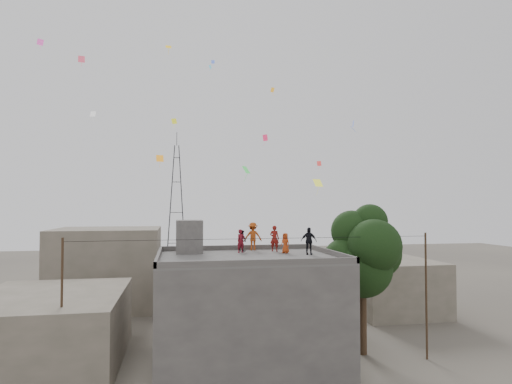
% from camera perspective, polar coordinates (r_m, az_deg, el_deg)
% --- Properties ---
extents(ground, '(140.00, 140.00, 0.00)m').
position_cam_1_polar(ground, '(25.95, -1.16, -22.10)').
color(ground, '#49433C').
rests_on(ground, ground).
extents(main_building, '(10.00, 8.00, 6.10)m').
position_cam_1_polar(main_building, '(25.07, -1.16, -15.54)').
color(main_building, '#4A4745').
rests_on(main_building, ground).
extents(parapet, '(10.00, 8.00, 0.30)m').
position_cam_1_polar(parapet, '(24.51, -1.15, -8.25)').
color(parapet, '#4A4745').
rests_on(parapet, main_building).
extents(stair_head_box, '(1.60, 1.80, 2.00)m').
position_cam_1_polar(stair_head_box, '(26.71, -8.90, -5.88)').
color(stair_head_box, '#4A4745').
rests_on(stair_head_box, main_building).
extents(neighbor_west, '(8.00, 10.00, 4.00)m').
position_cam_1_polar(neighbor_west, '(27.84, -25.87, -16.19)').
color(neighbor_west, '#615B4D').
rests_on(neighbor_west, ground).
extents(neighbor_north, '(12.00, 9.00, 5.00)m').
position_cam_1_polar(neighbor_north, '(39.04, -1.63, -11.46)').
color(neighbor_north, '#4A4745').
rests_on(neighbor_north, ground).
extents(neighbor_northwest, '(9.00, 8.00, 7.00)m').
position_cam_1_polar(neighbor_northwest, '(40.85, -19.20, -9.51)').
color(neighbor_northwest, '#615B4D').
rests_on(neighbor_northwest, ground).
extents(neighbor_east, '(7.00, 8.00, 4.40)m').
position_cam_1_polar(neighbor_east, '(39.08, 17.41, -11.81)').
color(neighbor_east, '#615B4D').
rests_on(neighbor_east, ground).
extents(tree, '(4.90, 4.60, 9.10)m').
position_cam_1_polar(tree, '(27.27, 14.24, -7.86)').
color(tree, black).
rests_on(tree, ground).
extents(utility_line, '(20.12, 0.62, 7.40)m').
position_cam_1_polar(utility_line, '(23.78, 0.58, -14.36)').
color(utility_line, black).
rests_on(utility_line, ground).
extents(transmission_tower, '(2.97, 2.97, 20.01)m').
position_cam_1_polar(transmission_tower, '(64.04, -10.57, -1.83)').
color(transmission_tower, black).
rests_on(transmission_tower, ground).
extents(person_red_adult, '(0.71, 0.63, 1.64)m').
position_cam_1_polar(person_red_adult, '(27.24, 2.48, -6.21)').
color(person_red_adult, maroon).
rests_on(person_red_adult, main_building).
extents(person_orange_child, '(0.68, 0.71, 1.23)m').
position_cam_1_polar(person_orange_child, '(26.29, 3.93, -6.81)').
color(person_orange_child, '#B83D15').
rests_on(person_orange_child, main_building).
extents(person_dark_child, '(0.79, 0.83, 1.34)m').
position_cam_1_polar(person_dark_child, '(27.33, -1.90, -6.50)').
color(person_dark_child, black).
rests_on(person_dark_child, main_building).
extents(person_dark_adult, '(0.98, 0.49, 1.61)m').
position_cam_1_polar(person_dark_adult, '(25.59, 7.04, -6.50)').
color(person_dark_adult, black).
rests_on(person_dark_adult, main_building).
extents(person_orange_adult, '(1.21, 0.75, 1.80)m').
position_cam_1_polar(person_orange_adult, '(27.94, -0.42, -5.93)').
color(person_orange_adult, '#AD4513').
rests_on(person_orange_adult, main_building).
extents(person_red_child, '(0.62, 0.55, 1.43)m').
position_cam_1_polar(person_red_child, '(26.51, -2.04, -6.54)').
color(person_red_child, maroon).
rests_on(person_red_child, main_building).
extents(kites, '(21.08, 17.22, 12.92)m').
position_cam_1_polar(kites, '(32.39, -3.75, 8.96)').
color(kites, orange).
rests_on(kites, ground).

